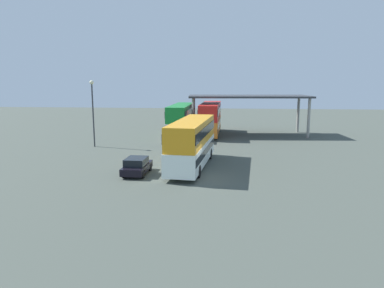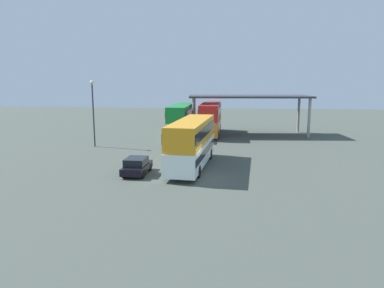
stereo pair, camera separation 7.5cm
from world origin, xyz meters
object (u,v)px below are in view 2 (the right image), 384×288
Objects in this scene: parked_hatchback at (137,166)px; double_decker_mid_row at (211,118)px; lamppost_tall at (93,105)px; double_decker_near_canopy at (181,119)px; double_decker_main at (192,141)px.

double_decker_mid_row is at bearing -11.10° from parked_hatchback.
lamppost_tall is (-7.72, 11.37, 4.01)m from parked_hatchback.
parked_hatchback is at bearing 168.48° from double_decker_mid_row.
lamppost_tall reaches higher than double_decker_near_canopy.
double_decker_near_canopy is at bearing 44.66° from lamppost_tall.
parked_hatchback is 0.51× the size of lamppost_tall.
double_decker_main reaches higher than parked_hatchback.
parked_hatchback is 22.30m from double_decker_mid_row.
double_decker_near_canopy reaches higher than parked_hatchback.
double_decker_mid_row reaches higher than double_decker_main.
lamppost_tall is at bearing 59.52° from double_decker_main.
lamppost_tall is (-11.86, 8.49, 2.45)m from double_decker_main.
double_decker_main is 1.02× the size of double_decker_near_canopy.
lamppost_tall reaches higher than double_decker_main.
double_decker_mid_row is (4.91, 21.69, 1.70)m from parked_hatchback.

